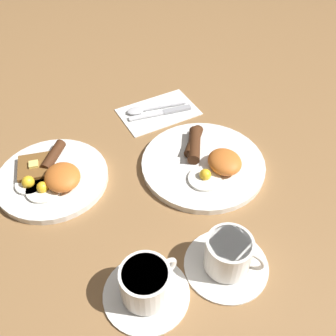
{
  "coord_description": "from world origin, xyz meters",
  "views": [
    {
      "loc": [
        -0.54,
        0.33,
        0.64
      ],
      "look_at": [
        0.01,
        0.08,
        0.03
      ],
      "focal_mm": 42.0,
      "sensor_mm": 36.0,
      "label": 1
    }
  ],
  "objects": [
    {
      "name": "teacup_near",
      "position": [
        -0.25,
        0.08,
        0.03
      ],
      "size": [
        0.15,
        0.15,
        0.08
      ],
      "color": "white",
      "rests_on": "ground_plane"
    },
    {
      "name": "napkin",
      "position": [
        0.23,
        0.01,
        0.0
      ],
      "size": [
        0.14,
        0.21,
        0.01
      ],
      "primitive_type": "cube",
      "rotation": [
        0.0,
        0.0,
        0.08
      ],
      "color": "white",
      "rests_on": "ground_plane"
    },
    {
      "name": "teacup_far",
      "position": [
        -0.24,
        0.23,
        0.03
      ],
      "size": [
        0.15,
        0.15,
        0.07
      ],
      "color": "white",
      "rests_on": "ground_plane"
    },
    {
      "name": "spoon",
      "position": [
        0.25,
        0.05,
        0.01
      ],
      "size": [
        0.04,
        0.16,
        0.01
      ],
      "rotation": [
        0.0,
        0.0,
        1.43
      ],
      "color": "silver",
      "rests_on": "napkin"
    },
    {
      "name": "knife",
      "position": [
        0.22,
        0.0,
        0.01
      ],
      "size": [
        0.03,
        0.17,
        0.01
      ],
      "rotation": [
        0.0,
        0.0,
        1.46
      ],
      "color": "silver",
      "rests_on": "napkin"
    },
    {
      "name": "ground_plane",
      "position": [
        0.0,
        0.0,
        0.0
      ],
      "size": [
        3.0,
        3.0,
        0.0
      ],
      "primitive_type": "plane",
      "color": "olive"
    },
    {
      "name": "breakfast_plate_near",
      "position": [
        -0.0,
        -0.0,
        0.01
      ],
      "size": [
        0.28,
        0.28,
        0.05
      ],
      "color": "white",
      "rests_on": "ground_plane"
    },
    {
      "name": "breakfast_plate_far",
      "position": [
        0.09,
        0.32,
        0.01
      ],
      "size": [
        0.24,
        0.24,
        0.05
      ],
      "color": "white",
      "rests_on": "ground_plane"
    }
  ]
}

